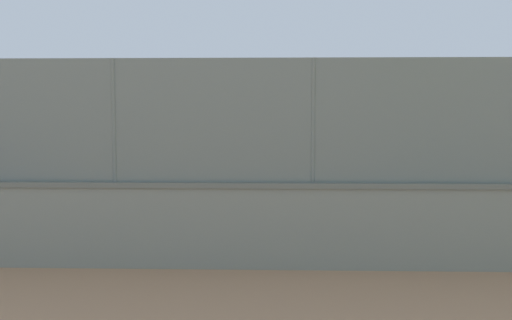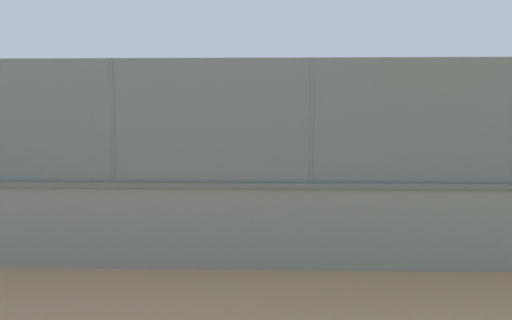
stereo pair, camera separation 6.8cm
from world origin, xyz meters
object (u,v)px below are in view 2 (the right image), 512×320
Objects in this scene: player_at_service_line at (210,174)px; courtside_bench at (307,226)px; player_baseline_waiting at (329,165)px; sports_ball at (363,159)px; player_foreground_swinging at (146,156)px.

player_at_service_line is 0.93× the size of courtside_bench.
sports_ball is (-0.51, 2.23, 0.34)m from player_baseline_waiting.
player_at_service_line is at bearing 115.83° from player_foreground_swinging.
player_foreground_swinging is (5.73, -4.54, -0.10)m from player_baseline_waiting.
player_at_service_line is 3.81m from sports_ball.
player_baseline_waiting is 3.21m from player_at_service_line.
player_at_service_line is at bearing 17.62° from player_baseline_waiting.
sports_ball is 0.08× the size of courtside_bench.
player_foreground_swinging is 9.22m from sports_ball.
player_at_service_line is at bearing -65.87° from courtside_bench.
courtside_bench is at bearing 65.07° from sports_ball.
player_baseline_waiting is 1.13× the size of player_at_service_line.
player_baseline_waiting is at bearing 141.60° from player_foreground_swinging.
courtside_bench is (-2.04, 4.55, -0.42)m from player_at_service_line.
courtside_bench is at bearing 114.13° from player_at_service_line.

